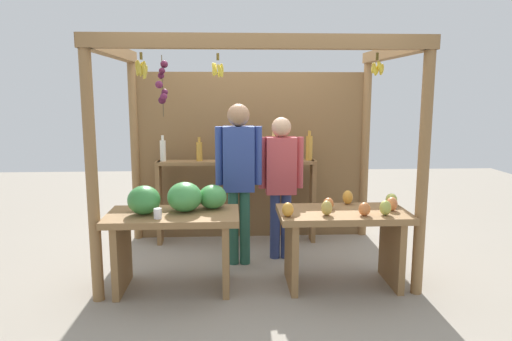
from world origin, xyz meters
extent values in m
plane|color=gray|center=(0.00, 0.00, 0.00)|extent=(12.00, 12.00, 0.00)
cylinder|color=olive|center=(-1.42, -0.89, 1.13)|extent=(0.10, 0.10, 2.27)
cylinder|color=olive|center=(1.42, -0.89, 1.13)|extent=(0.10, 0.10, 2.27)
cylinder|color=olive|center=(-1.42, 0.89, 1.13)|extent=(0.10, 0.10, 2.27)
cylinder|color=olive|center=(1.42, 0.89, 1.13)|extent=(0.10, 0.10, 2.27)
cube|color=olive|center=(0.00, -0.89, 2.21)|extent=(2.94, 0.12, 0.12)
cube|color=olive|center=(-1.42, 0.00, 2.21)|extent=(0.12, 1.89, 0.12)
cube|color=olive|center=(1.42, 0.00, 2.21)|extent=(0.12, 1.89, 0.12)
cube|color=brown|center=(0.00, 0.91, 1.02)|extent=(2.84, 0.04, 2.04)
cylinder|color=brown|center=(-0.99, -0.77, 2.10)|extent=(0.02, 0.02, 0.06)
ellipsoid|color=gold|center=(-0.97, -0.77, 2.00)|extent=(0.04, 0.06, 0.13)
ellipsoid|color=gold|center=(-0.97, -0.74, 1.97)|extent=(0.07, 0.07, 0.13)
ellipsoid|color=gold|center=(-1.00, -0.75, 1.99)|extent=(0.06, 0.04, 0.13)
ellipsoid|color=gold|center=(-1.02, -0.75, 1.99)|extent=(0.05, 0.07, 0.13)
ellipsoid|color=gold|center=(-1.02, -0.78, 2.00)|extent=(0.06, 0.07, 0.13)
ellipsoid|color=gold|center=(-1.01, -0.81, 2.00)|extent=(0.06, 0.04, 0.13)
ellipsoid|color=gold|center=(-0.97, -0.79, 1.97)|extent=(0.05, 0.05, 0.13)
cylinder|color=brown|center=(0.99, -0.82, 2.10)|extent=(0.02, 0.02, 0.06)
ellipsoid|color=gold|center=(1.04, -0.82, 1.99)|extent=(0.04, 0.07, 0.11)
ellipsoid|color=gold|center=(1.00, -0.81, 1.99)|extent=(0.06, 0.05, 0.11)
ellipsoid|color=gold|center=(0.97, -0.81, 2.00)|extent=(0.06, 0.07, 0.11)
ellipsoid|color=gold|center=(0.97, -0.85, 2.00)|extent=(0.05, 0.06, 0.11)
ellipsoid|color=gold|center=(1.01, -0.86, 2.01)|extent=(0.07, 0.05, 0.11)
cylinder|color=brown|center=(-0.35, -0.71, 2.10)|extent=(0.02, 0.02, 0.06)
ellipsoid|color=yellow|center=(-0.32, -0.71, 1.99)|extent=(0.04, 0.08, 0.12)
ellipsoid|color=yellow|center=(-0.34, -0.67, 1.98)|extent=(0.06, 0.05, 0.12)
ellipsoid|color=yellow|center=(-0.39, -0.69, 1.99)|extent=(0.05, 0.06, 0.12)
ellipsoid|color=yellow|center=(-0.38, -0.73, 2.00)|extent=(0.07, 0.07, 0.13)
ellipsoid|color=yellow|center=(-0.34, -0.75, 1.98)|extent=(0.07, 0.05, 0.12)
cylinder|color=#4C422D|center=(-0.86, -0.49, 1.85)|extent=(0.01, 0.01, 0.55)
sphere|color=#47142D|center=(-0.84, -0.48, 2.05)|extent=(0.07, 0.07, 0.07)
sphere|color=#47142D|center=(-0.86, -0.51, 1.99)|extent=(0.06, 0.06, 0.06)
sphere|color=#47142D|center=(-0.88, -0.48, 1.95)|extent=(0.06, 0.06, 0.06)
sphere|color=#601E42|center=(-0.89, -0.50, 1.87)|extent=(0.07, 0.07, 0.07)
sphere|color=#511938|center=(-0.85, -0.48, 1.80)|extent=(0.06, 0.06, 0.06)
sphere|color=#601E42|center=(-0.85, -0.51, 1.76)|extent=(0.07, 0.07, 0.07)
sphere|color=#47142D|center=(-0.87, -0.49, 1.73)|extent=(0.07, 0.07, 0.07)
cube|color=olive|center=(-0.78, -0.67, 0.69)|extent=(1.19, 0.64, 0.06)
cube|color=olive|center=(-1.26, -0.67, 0.33)|extent=(0.06, 0.58, 0.66)
cube|color=olive|center=(-0.30, -0.67, 0.33)|extent=(0.06, 0.58, 0.66)
ellipsoid|color=#38843D|center=(-1.03, -0.69, 0.85)|extent=(0.38, 0.38, 0.26)
ellipsoid|color=#429347|center=(-0.43, -0.52, 0.83)|extent=(0.37, 0.37, 0.23)
ellipsoid|color=#429347|center=(-0.68, -0.61, 0.85)|extent=(0.40, 0.40, 0.27)
cylinder|color=white|center=(-0.89, -0.85, 0.76)|extent=(0.07, 0.07, 0.09)
cube|color=olive|center=(0.78, -0.67, 0.69)|extent=(1.19, 0.64, 0.06)
cube|color=olive|center=(0.30, -0.67, 0.33)|extent=(0.06, 0.58, 0.66)
cube|color=olive|center=(1.26, -0.67, 0.33)|extent=(0.06, 0.58, 0.66)
ellipsoid|color=#E07F47|center=(1.23, -0.69, 0.78)|extent=(0.14, 0.14, 0.13)
ellipsoid|color=gold|center=(0.25, -0.85, 0.78)|extent=(0.13, 0.13, 0.13)
ellipsoid|color=#A8B24C|center=(1.12, -0.84, 0.78)|extent=(0.11, 0.11, 0.13)
ellipsoid|color=#CC7038|center=(0.93, -0.85, 0.78)|extent=(0.11, 0.11, 0.12)
ellipsoid|color=#B79E47|center=(0.60, -0.82, 0.78)|extent=(0.14, 0.14, 0.13)
ellipsoid|color=#CC7038|center=(0.66, -0.60, 0.77)|extent=(0.12, 0.12, 0.11)
ellipsoid|color=gold|center=(0.89, -0.41, 0.79)|extent=(0.13, 0.13, 0.14)
ellipsoid|color=#A8B24C|center=(1.29, -0.51, 0.78)|extent=(0.12, 0.12, 0.12)
cube|color=olive|center=(-1.11, 0.67, 0.50)|extent=(0.05, 0.20, 1.00)
cube|color=olive|center=(0.73, 0.67, 0.50)|extent=(0.05, 0.20, 1.00)
cube|color=olive|center=(-0.19, 0.67, 0.98)|extent=(1.85, 0.22, 0.04)
cylinder|color=silver|center=(-1.05, 0.67, 1.12)|extent=(0.07, 0.07, 0.25)
cylinder|color=silver|center=(-1.05, 0.67, 1.28)|extent=(0.03, 0.03, 0.06)
cylinder|color=gold|center=(-0.62, 0.67, 1.11)|extent=(0.07, 0.07, 0.22)
cylinder|color=gold|center=(-0.62, 0.67, 1.25)|extent=(0.03, 0.03, 0.06)
cylinder|color=#338C4C|center=(-0.20, 0.67, 1.14)|extent=(0.08, 0.08, 0.28)
cylinder|color=#338C4C|center=(-0.20, 0.67, 1.31)|extent=(0.03, 0.03, 0.06)
cylinder|color=#D8B266|center=(0.25, 0.67, 1.14)|extent=(0.08, 0.08, 0.28)
cylinder|color=#D8B266|center=(0.25, 0.67, 1.31)|extent=(0.03, 0.03, 0.06)
cylinder|color=gold|center=(0.68, 0.67, 1.15)|extent=(0.08, 0.08, 0.29)
cylinder|color=gold|center=(0.68, 0.67, 1.32)|extent=(0.04, 0.04, 0.06)
cylinder|color=#285E4A|center=(-0.23, -0.07, 0.40)|extent=(0.11, 0.11, 0.79)
cylinder|color=#285E4A|center=(-0.11, -0.07, 0.40)|extent=(0.11, 0.11, 0.79)
cube|color=#2D428C|center=(-0.17, -0.07, 1.12)|extent=(0.32, 0.19, 0.67)
cylinder|color=#2D428C|center=(-0.37, -0.07, 1.16)|extent=(0.08, 0.08, 0.60)
cylinder|color=#2D428C|center=(0.03, -0.07, 1.16)|extent=(0.08, 0.08, 0.60)
sphere|color=#997051|center=(-0.17, -0.07, 1.57)|extent=(0.23, 0.23, 0.23)
cylinder|color=navy|center=(0.22, 0.09, 0.36)|extent=(0.11, 0.11, 0.72)
cylinder|color=navy|center=(0.34, 0.09, 0.36)|extent=(0.11, 0.11, 0.72)
cube|color=#BF474C|center=(0.28, 0.09, 1.03)|extent=(0.32, 0.19, 0.61)
cylinder|color=#BF474C|center=(0.08, 0.09, 1.06)|extent=(0.08, 0.08, 0.55)
cylinder|color=#BF474C|center=(0.48, 0.09, 1.06)|extent=(0.08, 0.08, 0.55)
sphere|color=tan|center=(0.28, 0.09, 1.44)|extent=(0.21, 0.21, 0.21)
camera|label=1|loc=(-0.24, -4.82, 1.79)|focal=32.84mm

